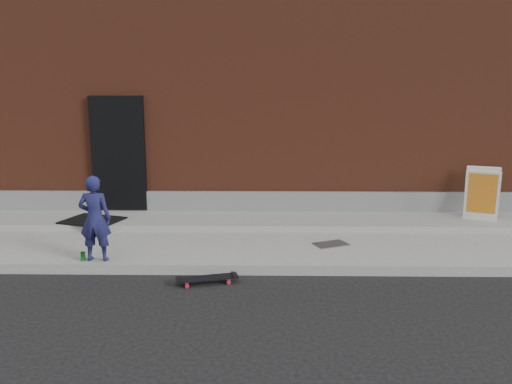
{
  "coord_description": "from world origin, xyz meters",
  "views": [
    {
      "loc": [
        0.27,
        -6.76,
        2.53
      ],
      "look_at": [
        0.14,
        0.8,
        1.06
      ],
      "focal_mm": 35.0,
      "sensor_mm": 36.0,
      "label": 1
    }
  ],
  "objects_px": {
    "child": "(95,218)",
    "pizza_sign": "(482,193)",
    "soda_can": "(83,256)",
    "skateboard": "(207,278)"
  },
  "relations": [
    {
      "from": "pizza_sign",
      "to": "soda_can",
      "type": "height_order",
      "value": "pizza_sign"
    },
    {
      "from": "child",
      "to": "skateboard",
      "type": "relative_size",
      "value": 1.5
    },
    {
      "from": "skateboard",
      "to": "pizza_sign",
      "type": "bearing_deg",
      "value": 29.29
    },
    {
      "from": "skateboard",
      "to": "soda_can",
      "type": "distance_m",
      "value": 1.94
    },
    {
      "from": "child",
      "to": "soda_can",
      "type": "bearing_deg",
      "value": 6.66
    },
    {
      "from": "child",
      "to": "soda_can",
      "type": "distance_m",
      "value": 0.6
    },
    {
      "from": "child",
      "to": "pizza_sign",
      "type": "bearing_deg",
      "value": -162.48
    },
    {
      "from": "child",
      "to": "skateboard",
      "type": "xyz_separation_m",
      "value": [
        1.67,
        -0.53,
        -0.71
      ]
    },
    {
      "from": "child",
      "to": "soda_can",
      "type": "relative_size",
      "value": 9.7
    },
    {
      "from": "skateboard",
      "to": "pizza_sign",
      "type": "relative_size",
      "value": 0.86
    }
  ]
}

